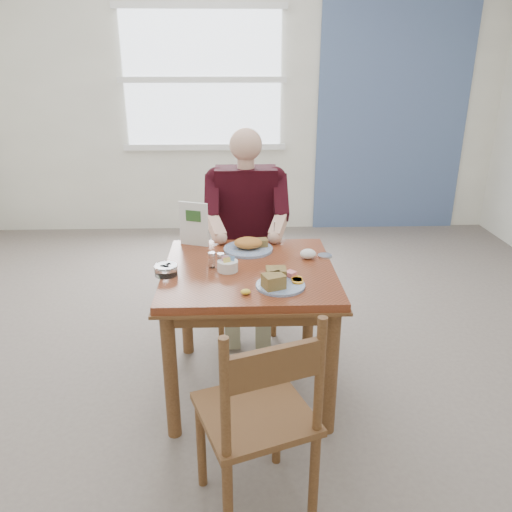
{
  "coord_description": "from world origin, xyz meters",
  "views": [
    {
      "loc": [
        -0.05,
        -2.44,
        1.77
      ],
      "look_at": [
        0.04,
        0.0,
        0.82
      ],
      "focal_mm": 35.0,
      "sensor_mm": 36.0,
      "label": 1
    }
  ],
  "objects_px": {
    "chair_near": "(259,418)",
    "near_plate": "(278,281)",
    "diner": "(246,218)",
    "table": "(249,287)",
    "chair_far": "(246,260)",
    "far_plate": "(249,246)"
  },
  "relations": [
    {
      "from": "diner",
      "to": "far_plate",
      "type": "bearing_deg",
      "value": -89.0
    },
    {
      "from": "chair_far",
      "to": "far_plate",
      "type": "relative_size",
      "value": 3.0
    },
    {
      "from": "table",
      "to": "chair_near",
      "type": "xyz_separation_m",
      "value": [
        0.02,
        -0.87,
        -0.16
      ]
    },
    {
      "from": "far_plate",
      "to": "near_plate",
      "type": "bearing_deg",
      "value": -75.67
    },
    {
      "from": "table",
      "to": "diner",
      "type": "distance_m",
      "value": 0.73
    },
    {
      "from": "table",
      "to": "chair_near",
      "type": "bearing_deg",
      "value": -88.74
    },
    {
      "from": "diner",
      "to": "near_plate",
      "type": "xyz_separation_m",
      "value": [
        0.14,
        -0.95,
        -0.03
      ]
    },
    {
      "from": "chair_near",
      "to": "near_plate",
      "type": "xyz_separation_m",
      "value": [
        0.12,
        0.63,
        0.3
      ]
    },
    {
      "from": "chair_near",
      "to": "far_plate",
      "type": "xyz_separation_m",
      "value": [
        -0.01,
        1.13,
        0.3
      ]
    },
    {
      "from": "table",
      "to": "chair_far",
      "type": "distance_m",
      "value": 0.81
    },
    {
      "from": "table",
      "to": "far_plate",
      "type": "height_order",
      "value": "far_plate"
    },
    {
      "from": "chair_far",
      "to": "near_plate",
      "type": "relative_size",
      "value": 3.28
    },
    {
      "from": "near_plate",
      "to": "diner",
      "type": "bearing_deg",
      "value": 98.21
    },
    {
      "from": "table",
      "to": "near_plate",
      "type": "relative_size",
      "value": 3.18
    },
    {
      "from": "table",
      "to": "chair_far",
      "type": "xyz_separation_m",
      "value": [
        0.0,
        0.8,
        -0.16
      ]
    },
    {
      "from": "chair_near",
      "to": "near_plate",
      "type": "height_order",
      "value": "chair_near"
    },
    {
      "from": "chair_near",
      "to": "far_plate",
      "type": "height_order",
      "value": "chair_near"
    },
    {
      "from": "near_plate",
      "to": "far_plate",
      "type": "height_order",
      "value": "near_plate"
    },
    {
      "from": "chair_near",
      "to": "diner",
      "type": "height_order",
      "value": "diner"
    },
    {
      "from": "table",
      "to": "chair_far",
      "type": "bearing_deg",
      "value": 90.0
    },
    {
      "from": "table",
      "to": "diner",
      "type": "xyz_separation_m",
      "value": [
        0.0,
        0.71,
        0.17
      ]
    },
    {
      "from": "table",
      "to": "chair_near",
      "type": "relative_size",
      "value": 0.97
    }
  ]
}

